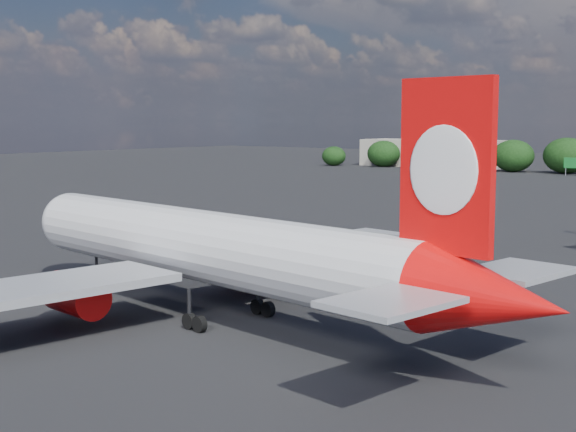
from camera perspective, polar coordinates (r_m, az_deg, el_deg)
The scene contains 4 objects.
ground at distance 97.38m, azimuth 9.51°, elevation -1.34°, with size 500.00×500.00×0.00m, color black.
qantas_airliner at distance 54.51m, azimuth -4.76°, elevation -2.53°, with size 48.31×46.11×15.79m.
terminal_building at distance 243.74m, azimuth 10.32°, elevation 4.42°, with size 42.00×16.00×8.00m.
highway_sign at distance 211.31m, azimuth 19.81°, elevation 3.55°, with size 6.00×0.30×4.50m.
Camera 1 is at (44.33, -25.63, 13.61)m, focal length 50.00 mm.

